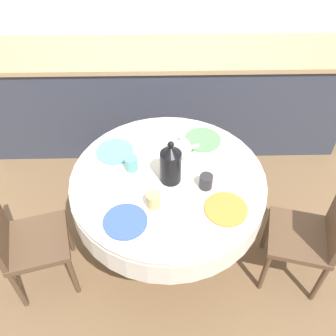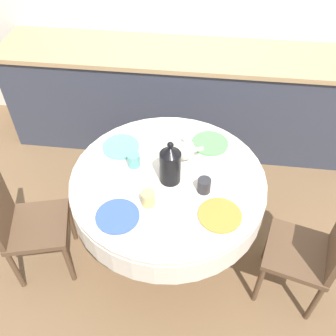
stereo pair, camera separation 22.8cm
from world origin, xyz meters
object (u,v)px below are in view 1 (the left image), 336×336
(chair_right, at_px, (21,238))
(coffee_carafe, at_px, (171,164))
(teapot, at_px, (180,148))
(chair_left, at_px, (315,232))

(chair_right, bearing_deg, coffee_carafe, 88.68)
(teapot, bearing_deg, chair_left, -26.41)
(coffee_carafe, distance_m, teapot, 0.21)
(chair_right, relative_size, teapot, 4.57)
(chair_left, relative_size, chair_right, 1.00)
(coffee_carafe, bearing_deg, teapot, 71.24)
(chair_left, height_order, coffee_carafe, coffee_carafe)
(chair_right, bearing_deg, chair_left, 75.17)
(coffee_carafe, bearing_deg, chair_right, -166.38)
(chair_left, xyz_separation_m, coffee_carafe, (-0.91, 0.23, 0.40))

